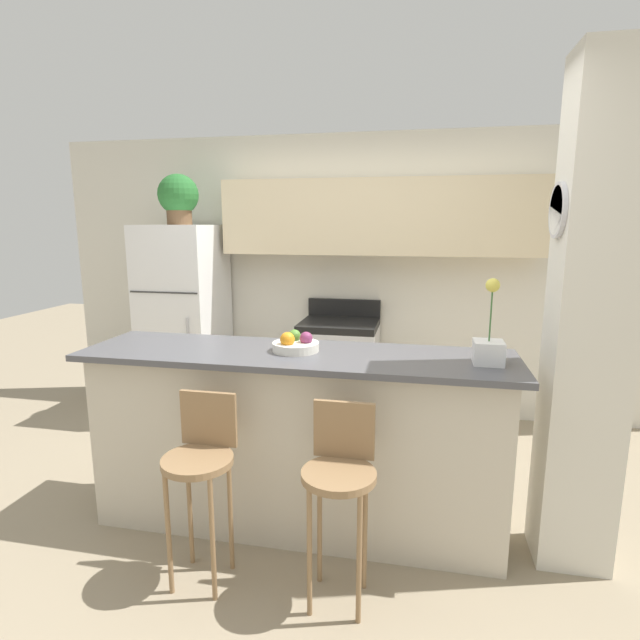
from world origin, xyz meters
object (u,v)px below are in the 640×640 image
refrigerator (185,321)px  bar_stool_left (201,462)px  stove_range (339,370)px  fruit_bowl (295,344)px  potted_plant_on_fridge (178,197)px  orchid_vase (489,345)px  trash_bin (233,405)px  bar_stool_right (340,476)px

refrigerator → bar_stool_left: bearing=-61.9°
stove_range → bar_stool_left: bearing=-98.4°
bar_stool_left → fruit_bowl: (0.34, 0.56, 0.47)m
potted_plant_on_fridge → orchid_vase: potted_plant_on_fridge is taller
refrigerator → fruit_bowl: 2.12m
refrigerator → stove_range: size_ratio=1.63×
fruit_bowl → trash_bin: size_ratio=0.69×
bar_stool_left → fruit_bowl: size_ratio=3.59×
refrigerator → stove_range: (1.43, 0.08, -0.41)m
refrigerator → stove_range: bearing=3.2°
refrigerator → bar_stool_right: refrigerator is taller
potted_plant_on_fridge → fruit_bowl: potted_plant_on_fridge is taller
refrigerator → bar_stool_right: bearing=-49.3°
potted_plant_on_fridge → bar_stool_left: bearing=-61.9°
refrigerator → orchid_vase: 2.96m
stove_range → trash_bin: size_ratio=2.82×
refrigerator → trash_bin: refrigerator is taller
refrigerator → bar_stool_left: size_ratio=1.85×
bar_stool_right → trash_bin: bar_stool_right is taller
bar_stool_right → orchid_vase: orchid_vase is taller
refrigerator → orchid_vase: refrigerator is taller
refrigerator → bar_stool_left: (1.11, -2.09, -0.25)m
bar_stool_right → potted_plant_on_fridge: (-1.80, 2.09, 1.36)m
bar_stool_left → potted_plant_on_fridge: size_ratio=2.14×
stove_range → bar_stool_right: (0.37, -2.17, 0.16)m
potted_plant_on_fridge → stove_range: bearing=3.2°
potted_plant_on_fridge → fruit_bowl: size_ratio=1.68×
bar_stool_left → trash_bin: (-0.57, 1.83, -0.43)m
bar_stool_left → stove_range: bearing=81.6°
bar_stool_left → potted_plant_on_fridge: (-1.11, 2.09, 1.36)m
stove_range → bar_stool_right: 2.21m
stove_range → orchid_vase: bearing=-57.9°
fruit_bowl → orchid_vase: bearing=-3.0°
orchid_vase → potted_plant_on_fridge: bearing=147.4°
stove_range → bar_stool_left: 2.20m
stove_range → potted_plant_on_fridge: potted_plant_on_fridge is taller
refrigerator → potted_plant_on_fridge: size_ratio=3.97×
refrigerator → orchid_vase: size_ratio=3.97×
refrigerator → trash_bin: bearing=-25.5°
potted_plant_on_fridge → orchid_vase: size_ratio=1.00×
refrigerator → trash_bin: (0.54, -0.26, -0.68)m
bar_stool_left → potted_plant_on_fridge: bearing=118.1°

